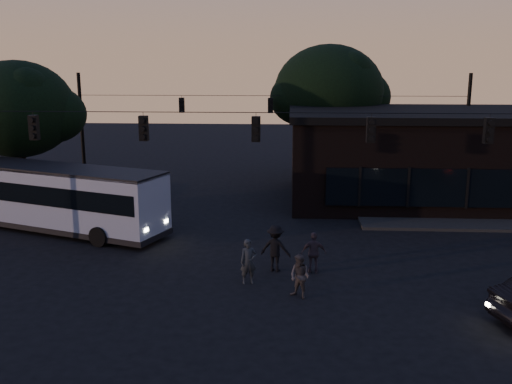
# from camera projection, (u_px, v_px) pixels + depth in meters

# --- Properties ---
(ground) EXTENTS (120.00, 120.00, 0.00)m
(ground) POSITION_uv_depth(u_px,v_px,m) (249.00, 301.00, 19.81)
(ground) COLOR black
(ground) RESTS_ON ground
(sidewalk_far_right) EXTENTS (14.00, 10.00, 0.15)m
(sidewalk_far_right) POSITION_uv_depth(u_px,v_px,m) (475.00, 206.00, 32.72)
(sidewalk_far_right) COLOR black
(sidewalk_far_right) RESTS_ON ground
(sidewalk_far_left) EXTENTS (14.00, 10.00, 0.15)m
(sidewalk_far_left) POSITION_uv_depth(u_px,v_px,m) (34.00, 200.00, 34.25)
(sidewalk_far_left) COLOR black
(sidewalk_far_left) RESTS_ON ground
(building) EXTENTS (15.40, 10.41, 5.40)m
(building) POSITION_uv_depth(u_px,v_px,m) (417.00, 155.00, 34.24)
(building) COLOR black
(building) RESTS_ON ground
(tree_behind) EXTENTS (7.60, 7.60, 9.43)m
(tree_behind) POSITION_uv_depth(u_px,v_px,m) (329.00, 92.00, 39.64)
(tree_behind) COLOR black
(tree_behind) RESTS_ON ground
(tree_left) EXTENTS (6.40, 6.40, 8.30)m
(tree_left) POSITION_uv_depth(u_px,v_px,m) (18.00, 109.00, 32.07)
(tree_left) COLOR black
(tree_left) RESTS_ON ground
(signal_rig_near) EXTENTS (26.24, 0.30, 7.50)m
(signal_rig_near) POSITION_uv_depth(u_px,v_px,m) (256.00, 157.00, 22.73)
(signal_rig_near) COLOR black
(signal_rig_near) RESTS_ON ground
(signal_rig_far) EXTENTS (26.24, 0.30, 7.50)m
(signal_rig_far) POSITION_uv_depth(u_px,v_px,m) (270.00, 123.00, 38.36)
(signal_rig_far) COLOR black
(signal_rig_far) RESTS_ON ground
(bus) EXTENTS (11.56, 6.44, 3.20)m
(bus) POSITION_uv_depth(u_px,v_px,m) (58.00, 195.00, 27.85)
(bus) COLOR gray
(bus) RESTS_ON ground
(pedestrian_a) EXTENTS (0.71, 0.57, 1.71)m
(pedestrian_a) POSITION_uv_depth(u_px,v_px,m) (248.00, 262.00, 21.27)
(pedestrian_a) COLOR black
(pedestrian_a) RESTS_ON ground
(pedestrian_b) EXTENTS (0.97, 0.93, 1.58)m
(pedestrian_b) POSITION_uv_depth(u_px,v_px,m) (300.00, 276.00, 19.95)
(pedestrian_b) COLOR #322E2E
(pedestrian_b) RESTS_ON ground
(pedestrian_c) EXTENTS (0.98, 0.43, 1.66)m
(pedestrian_c) POSITION_uv_depth(u_px,v_px,m) (314.00, 253.00, 22.32)
(pedestrian_c) COLOR #2C242C
(pedestrian_c) RESTS_ON ground
(pedestrian_d) EXTENTS (1.35, 0.98, 1.88)m
(pedestrian_d) POSITION_uv_depth(u_px,v_px,m) (276.00, 248.00, 22.54)
(pedestrian_d) COLOR black
(pedestrian_d) RESTS_ON ground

